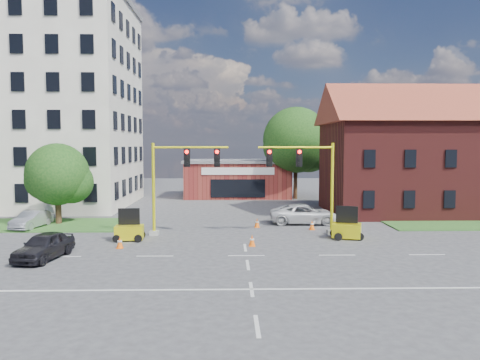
{
  "coord_description": "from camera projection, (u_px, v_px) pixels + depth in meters",
  "views": [
    {
      "loc": [
        -0.91,
        -25.21,
        6.04
      ],
      "look_at": [
        -0.13,
        10.0,
        3.42
      ],
      "focal_mm": 35.0,
      "sensor_mm": 36.0,
      "label": 1
    }
  ],
  "objects": [
    {
      "name": "tree_large",
      "position": [
        299.0,
        143.0,
        52.28
      ],
      "size": [
        7.74,
        7.37,
        10.31
      ],
      "color": "#3E2516",
      "rests_on": "ground"
    },
    {
      "name": "cone_d",
      "position": [
        312.0,
        225.0,
        33.44
      ],
      "size": [
        0.4,
        0.4,
        0.7
      ],
      "color": "#FF620D",
      "rests_on": "ground"
    },
    {
      "name": "sedan_dark",
      "position": [
        44.0,
        246.0,
        24.79
      ],
      "size": [
        2.37,
        4.41,
        1.43
      ],
      "primitive_type": "imported",
      "rotation": [
        0.0,
        0.0,
        -0.17
      ],
      "color": "black",
      "rests_on": "ground"
    },
    {
      "name": "townhouse_row",
      "position": [
        442.0,
        146.0,
        41.52
      ],
      "size": [
        21.0,
        11.0,
        11.5
      ],
      "color": "#551B19",
      "rests_on": "ground"
    },
    {
      "name": "brick_shop",
      "position": [
        237.0,
        178.0,
        55.34
      ],
      "size": [
        12.4,
        8.4,
        4.3
      ],
      "color": "maroon",
      "rests_on": "ground"
    },
    {
      "name": "trailer_east",
      "position": [
        347.0,
        229.0,
        30.2
      ],
      "size": [
        2.07,
        1.69,
        2.03
      ],
      "rotation": [
        0.0,
        0.0,
        -0.32
      ],
      "color": "#FFF615",
      "rests_on": "ground"
    },
    {
      "name": "ground",
      "position": [
        246.0,
        256.0,
        25.61
      ],
      "size": [
        120.0,
        120.0,
        0.0
      ],
      "primitive_type": "plane",
      "color": "#3C3C3E",
      "rests_on": "ground"
    },
    {
      "name": "trailer_west",
      "position": [
        129.0,
        231.0,
        29.66
      ],
      "size": [
        1.81,
        1.28,
        1.97
      ],
      "rotation": [
        0.0,
        0.0,
        0.07
      ],
      "color": "#FFF615",
      "rests_on": "ground"
    },
    {
      "name": "lane_markings",
      "position": [
        249.0,
        270.0,
        22.62
      ],
      "size": [
        60.0,
        36.0,
        0.01
      ],
      "primitive_type": null,
      "color": "silver",
      "rests_on": "ground"
    },
    {
      "name": "cone_c",
      "position": [
        252.0,
        241.0,
        28.0
      ],
      "size": [
        0.4,
        0.4,
        0.7
      ],
      "color": "#FF620D",
      "rests_on": "ground"
    },
    {
      "name": "signal_mast_west",
      "position": [
        178.0,
        177.0,
        31.2
      ],
      "size": [
        5.3,
        0.6,
        6.2
      ],
      "color": "gray",
      "rests_on": "ground"
    },
    {
      "name": "pickup_white",
      "position": [
        305.0,
        214.0,
        35.96
      ],
      "size": [
        5.43,
        2.65,
        1.49
      ],
      "primitive_type": "imported",
      "rotation": [
        0.0,
        0.0,
        1.54
      ],
      "color": "silver",
      "rests_on": "ground"
    },
    {
      "name": "office_block",
      "position": [
        37.0,
        102.0,
        46.23
      ],
      "size": [
        18.4,
        15.4,
        20.6
      ],
      "color": "beige",
      "rests_on": "ground"
    },
    {
      "name": "cone_a",
      "position": [
        120.0,
        243.0,
        27.41
      ],
      "size": [
        0.4,
        0.4,
        0.7
      ],
      "color": "#FF620D",
      "rests_on": "ground"
    },
    {
      "name": "cone_b",
      "position": [
        257.0,
        223.0,
        34.38
      ],
      "size": [
        0.4,
        0.4,
        0.7
      ],
      "color": "#FF620D",
      "rests_on": "ground"
    },
    {
      "name": "signal_mast_east",
      "position": [
        308.0,
        177.0,
        31.39
      ],
      "size": [
        5.3,
        0.6,
        6.2
      ],
      "color": "gray",
      "rests_on": "ground"
    },
    {
      "name": "tree_nw_front",
      "position": [
        61.0,
        176.0,
        35.57
      ],
      "size": [
        4.95,
        4.71,
        6.2
      ],
      "color": "#3E2516",
      "rests_on": "ground"
    },
    {
      "name": "sedan_silver_front",
      "position": [
        32.0,
        220.0,
        34.02
      ],
      "size": [
        1.92,
        4.03,
        1.27
      ],
      "primitive_type": "imported",
      "rotation": [
        0.0,
        0.0,
        -0.15
      ],
      "color": "#A4A7AC",
      "rests_on": "ground"
    }
  ]
}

